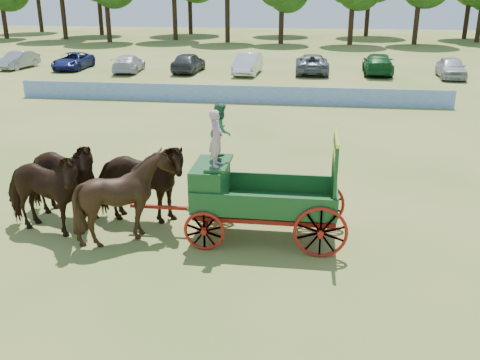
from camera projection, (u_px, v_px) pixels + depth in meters
name	position (u px, v px, depth m)	size (l,w,h in m)	color
ground	(165.00, 232.00, 15.13)	(160.00, 160.00, 0.00)	#A58C4A
horse_lead_left	(42.00, 192.00, 14.65)	(1.33, 2.93, 2.47)	black
horse_lead_right	(60.00, 179.00, 15.67)	(1.33, 2.93, 2.47)	black
horse_wheel_left	(126.00, 197.00, 14.34)	(2.00, 2.25, 2.48)	black
horse_wheel_right	(139.00, 183.00, 15.37)	(1.33, 2.93, 2.47)	black
farm_dray	(238.00, 182.00, 14.38)	(6.00, 2.00, 3.67)	#A81A10
sponsor_banner	(228.00, 94.00, 31.85)	(26.00, 0.08, 1.05)	#1F42A9
parked_cars	(222.00, 63.00, 43.18)	(42.25, 6.91, 1.64)	silver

